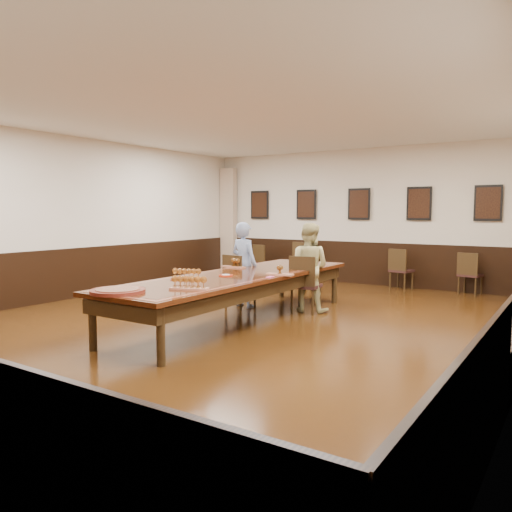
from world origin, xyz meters
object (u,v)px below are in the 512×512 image
Objects in this scene: spare_chair_d at (470,274)px; carved_platter at (118,291)px; chair_man at (240,281)px; person_man at (244,265)px; person_woman at (308,267)px; conference_table at (238,283)px; spare_chair_c at (401,269)px; spare_chair_b at (304,261)px; spare_chair_a at (264,261)px; chair_woman at (306,284)px.

carved_platter is at bearing 77.43° from spare_chair_d.
person_man is (0.02, 0.10, 0.29)m from chair_man.
conference_table is at bearing 61.04° from person_woman.
person_woman is at bearing 90.29° from spare_chair_c.
spare_chair_b reaches higher than spare_chair_c.
spare_chair_a reaches higher than carved_platter.
carved_platter is at bearing 90.05° from spare_chair_b.
chair_woman is 1.12× the size of spare_chair_a.
chair_woman is 3.42m from spare_chair_c.
spare_chair_c is at bearing 169.09° from spare_chair_b.
spare_chair_d reaches higher than conference_table.
carved_platter is (-1.34, -6.85, 0.32)m from spare_chair_c.
spare_chair_c is at bearing 76.01° from conference_table.
chair_man reaches higher than conference_table.
spare_chair_a is at bearing -55.03° from chair_man.
spare_chair_a is (-1.76, 3.57, -0.04)m from chair_man.
spare_chair_b is 2.47m from spare_chair_c.
spare_chair_a is 0.57× the size of person_woman.
spare_chair_d is at bearing 68.43° from carved_platter.
chair_woman is 0.64× the size of person_man.
person_man is at bearing 97.42° from carved_platter.
person_woman is (1.15, 0.29, -0.00)m from person_man.
spare_chair_c is (0.61, 3.36, -0.04)m from chair_woman.
spare_chair_a is 0.99× the size of spare_chair_d.
spare_chair_c is 4.75m from conference_table.
person_man is 0.31× the size of conference_table.
spare_chair_a is at bearing 117.96° from conference_table.
carved_platter is at bearing 106.60° from chair_man.
chair_woman is (1.18, 0.29, 0.01)m from chair_man.
spare_chair_d is 0.58× the size of person_woman.
spare_chair_d is at bearing -122.38° from person_man.
spare_chair_c reaches higher than carved_platter.
chair_man is 1.21m from chair_woman.
spare_chair_a is at bearing 108.08° from carved_platter.
spare_chair_c is at bearing -107.86° from person_man.
spare_chair_c is (1.79, 3.65, -0.03)m from chair_man.
chair_woman is 1.08× the size of spare_chair_c.
spare_chair_b is 0.20× the size of conference_table.
person_man is at bearing 74.63° from spare_chair_c.
chair_woman is at bearing 90.00° from person_woman.
conference_table is at bearing 127.90° from spare_chair_a.
spare_chair_b is (-1.85, 3.44, -0.00)m from chair_woman.
person_man is at bearing 127.10° from spare_chair_a.
spare_chair_c is at bearing -108.67° from person_woman.
spare_chair_a is 5.13m from conference_table.
spare_chair_b is at bearing 9.33° from spare_chair_d.
spare_chair_c is at bearing 13.01° from spare_chair_d.
chair_man is 1.16m from conference_table.
person_man is at bearing 1.32° from chair_woman.
spare_chair_c is 3.98m from person_man.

